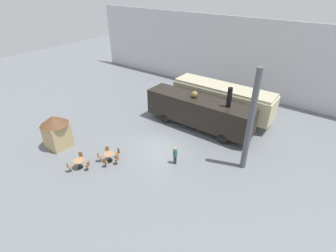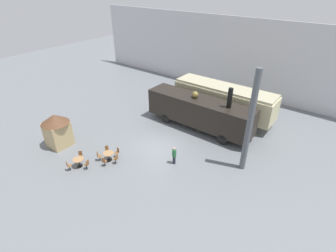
# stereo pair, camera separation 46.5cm
# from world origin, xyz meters

# --- Properties ---
(ground_plane) EXTENTS (80.00, 80.00, 0.00)m
(ground_plane) POSITION_xyz_m (0.00, 0.00, 0.00)
(ground_plane) COLOR slate
(backdrop_wall) EXTENTS (44.00, 0.15, 9.00)m
(backdrop_wall) POSITION_xyz_m (0.00, 15.25, 4.50)
(backdrop_wall) COLOR silver
(backdrop_wall) RESTS_ON ground_plane
(passenger_coach_vintage) EXTENTS (10.43, 2.67, 3.43)m
(passenger_coach_vintage) POSITION_xyz_m (1.85, 8.18, 2.10)
(passenger_coach_vintage) COLOR beige
(passenger_coach_vintage) RESTS_ON ground_plane
(steam_locomotive) EXTENTS (10.56, 2.44, 4.87)m
(steam_locomotive) POSITION_xyz_m (1.09, 4.70, 1.86)
(steam_locomotive) COLOR black
(steam_locomotive) RESTS_ON ground_plane
(cafe_table_near) EXTENTS (0.86, 0.86, 0.71)m
(cafe_table_near) POSITION_xyz_m (-3.15, -6.07, 0.56)
(cafe_table_near) COLOR black
(cafe_table_near) RESTS_ON ground_plane
(cafe_table_mid) EXTENTS (0.85, 0.85, 0.71)m
(cafe_table_mid) POSITION_xyz_m (-1.90, -4.11, 0.56)
(cafe_table_mid) COLOR black
(cafe_table_mid) RESTS_ON ground_plane
(cafe_chair_0) EXTENTS (0.37, 0.39, 0.87)m
(cafe_chair_0) POSITION_xyz_m (-3.37, -6.84, 0.51)
(cafe_chair_0) COLOR black
(cafe_chair_0) RESTS_ON ground_plane
(cafe_chair_1) EXTENTS (0.38, 0.36, 0.87)m
(cafe_chair_1) POSITION_xyz_m (-2.37, -5.88, 0.51)
(cafe_chair_1) COLOR black
(cafe_chair_1) RESTS_ON ground_plane
(cafe_chair_2) EXTENTS (0.40, 0.40, 0.87)m
(cafe_chair_2) POSITION_xyz_m (-3.70, -5.49, 0.51)
(cafe_chair_2) COLOR black
(cafe_chair_2) RESTS_ON ground_plane
(cafe_chair_3) EXTENTS (0.41, 0.40, 0.87)m
(cafe_chair_3) POSITION_xyz_m (-2.51, -4.63, 0.51)
(cafe_chair_3) COLOR black
(cafe_chair_3) RESTS_ON ground_plane
(cafe_chair_4) EXTENTS (0.38, 0.39, 0.87)m
(cafe_chair_4) POSITION_xyz_m (-1.60, -4.85, 0.51)
(cafe_chair_4) COLOR black
(cafe_chair_4) RESTS_ON ground_plane
(cafe_chair_5) EXTENTS (0.36, 0.36, 0.87)m
(cafe_chair_5) POSITION_xyz_m (-1.11, -4.05, 0.51)
(cafe_chair_5) COLOR black
(cafe_chair_5) RESTS_ON ground_plane
(cafe_chair_6) EXTENTS (0.36, 0.38, 0.87)m
(cafe_chair_6) POSITION_xyz_m (-1.71, -3.34, 0.51)
(cafe_chair_6) COLOR black
(cafe_chair_6) RESTS_ON ground_plane
(cafe_chair_7) EXTENTS (0.40, 0.39, 0.87)m
(cafe_chair_7) POSITION_xyz_m (-2.58, -3.69, 0.51)
(cafe_chair_7) COLOR black
(cafe_chair_7) RESTS_ON ground_plane
(visitor_person) EXTENTS (0.34, 0.34, 1.52)m
(visitor_person) POSITION_xyz_m (2.51, -1.23, 0.82)
(visitor_person) COLOR #262633
(visitor_person) RESTS_ON ground_plane
(ticket_kiosk) EXTENTS (2.34, 2.34, 3.00)m
(ticket_kiosk) POSITION_xyz_m (-7.03, -5.22, 1.67)
(ticket_kiosk) COLOR tan
(ticket_kiosk) RESTS_ON ground_plane
(support_pillar) EXTENTS (0.44, 0.44, 8.00)m
(support_pillar) POSITION_xyz_m (7.03, 1.56, 4.00)
(support_pillar) COLOR #4C5156
(support_pillar) RESTS_ON ground_plane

